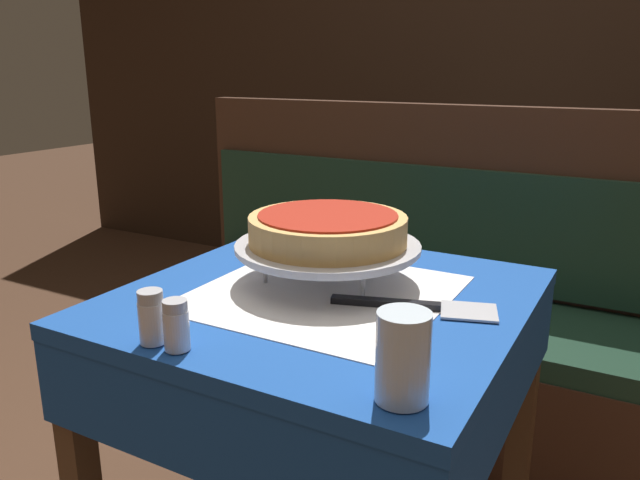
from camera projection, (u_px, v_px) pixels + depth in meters
dining_table_front at (324, 348)px, 1.18m from camera, size 0.71×0.71×0.73m
dining_table_rear at (489, 192)px, 2.60m from camera, size 0.69×0.69×0.73m
booth_bench at (412, 337)px, 1.98m from camera, size 1.73×0.48×1.02m
back_wall_panel at (550, 50)px, 2.82m from camera, size 6.00×0.04×2.40m
pizza_pan_stand at (328, 248)px, 1.18m from camera, size 0.35×0.35×0.08m
deep_dish_pizza at (328, 229)px, 1.17m from camera, size 0.30×0.30×0.06m
pizza_server at (418, 306)px, 1.07m from camera, size 0.29×0.13×0.01m
water_glass_near at (403, 357)px, 0.76m from camera, size 0.07×0.07×0.12m
salt_shaker at (152, 317)px, 0.93m from camera, size 0.04×0.04×0.08m
pepper_shaker at (176, 325)px, 0.91m from camera, size 0.04×0.04×0.08m
condiment_caddy at (496, 156)px, 2.63m from camera, size 0.14×0.14×0.15m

